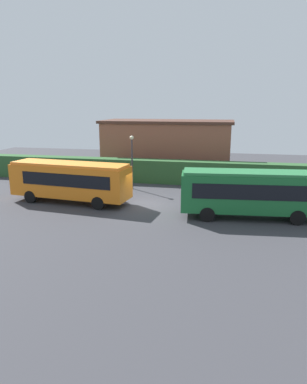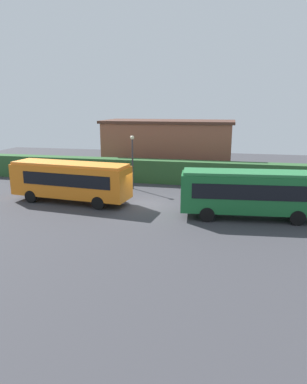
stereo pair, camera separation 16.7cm
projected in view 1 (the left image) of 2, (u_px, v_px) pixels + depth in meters
ground_plane at (144, 204)px, 27.47m from camera, size 64.00×64.00×0.00m
bus_orange at (70, 180)px, 27.60m from camera, size 9.88×3.51×3.19m
bus_green at (251, 192)px, 23.70m from camera, size 9.57×3.20×3.27m
person_left at (115, 189)px, 28.63m from camera, size 0.43×0.48×1.66m
person_center at (251, 194)px, 26.76m from camera, size 0.28×0.47×1.84m
hedge_row at (163, 171)px, 34.88m from camera, size 44.00×1.55×2.27m
depot_building at (168, 147)px, 39.90m from camera, size 14.52×6.45×5.89m
traffic_cone at (241, 190)px, 30.70m from camera, size 0.36×0.36×0.60m
lamppost at (132, 155)px, 31.87m from camera, size 0.36×0.36×4.88m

